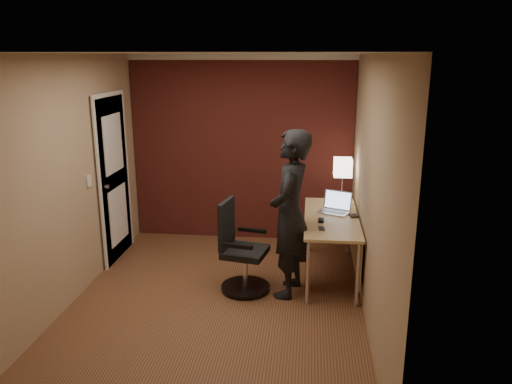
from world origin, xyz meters
TOP-DOWN VIEW (x-y plane):
  - room at (-0.27, 1.54)m, footprint 4.00×4.00m
  - desk at (1.25, 0.76)m, footprint 0.60×1.50m
  - desk_lamp at (1.33, 1.42)m, footprint 0.22×0.22m
  - laptop at (1.23, 0.96)m, footprint 0.40×0.37m
  - mouse at (1.06, 0.57)m, footprint 0.07×0.10m
  - phone at (1.06, 0.34)m, footprint 0.07×0.12m
  - wallet at (1.43, 0.78)m, footprint 0.11×0.13m
  - office_chair at (0.20, 0.32)m, footprint 0.53×0.59m
  - person at (0.73, 0.31)m, footprint 0.54×0.72m

SIDE VIEW (x-z plane):
  - office_chair at x=0.20m, z-range -0.06..0.92m
  - desk at x=1.25m, z-range 0.24..0.97m
  - phone at x=1.06m, z-range 0.73..0.74m
  - wallet at x=1.43m, z-range 0.73..0.75m
  - mouse at x=1.06m, z-range 0.73..0.76m
  - laptop at x=1.23m, z-range 0.68..0.91m
  - person at x=0.73m, z-range 0.00..1.77m
  - desk_lamp at x=1.33m, z-range 0.88..1.41m
  - room at x=-0.27m, z-range -0.63..3.37m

